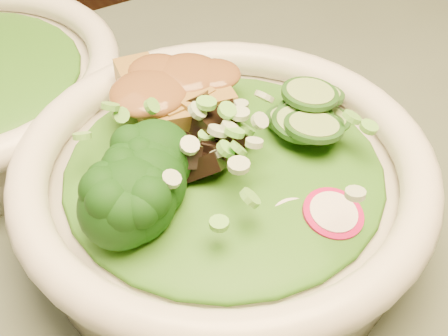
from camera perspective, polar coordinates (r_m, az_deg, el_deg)
salad_bowl at (r=0.45m, az=-0.00°, el=-1.96°), size 0.30×0.30×0.08m
lettuce_bed at (r=0.44m, az=-0.00°, el=0.10°), size 0.23×0.23×0.03m
broccoli_florets at (r=0.40m, az=-7.72°, el=-2.38°), size 0.10×0.09×0.05m
radish_slices at (r=0.40m, az=6.96°, el=-4.91°), size 0.13×0.06×0.02m
cucumber_slices at (r=0.47m, az=7.19°, el=5.02°), size 0.09×0.09×0.04m
mushroom_heap at (r=0.44m, az=-1.10°, el=2.62°), size 0.09×0.09×0.04m
tofu_cubes at (r=0.48m, az=-5.08°, el=6.02°), size 0.11×0.08×0.04m
peanut_sauce at (r=0.47m, az=-5.19°, el=7.43°), size 0.08×0.06×0.02m
scallion_garnish at (r=0.42m, az=0.00°, el=2.83°), size 0.21×0.21×0.03m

